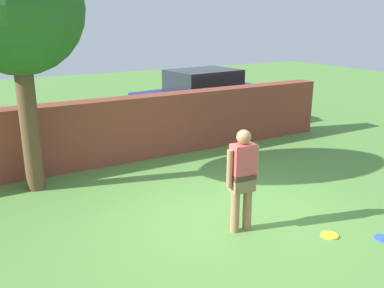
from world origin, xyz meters
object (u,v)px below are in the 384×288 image
Objects in this scene: tree at (16,10)px; frisbee_yellow at (330,235)px; person at (242,176)px; car at (203,98)px; frisbee_blue at (383,239)px.

frisbee_yellow is (3.51, -4.18, -3.31)m from tree.
tree is at bearing 131.05° from person.
person is at bearing -122.67° from car.
frisbee_yellow is at bearing 142.51° from frisbee_blue.
car is at bearing 68.45° from person.
car is 16.15× the size of frisbee_yellow.
person reaches higher than frisbee_blue.
person is 6.00× the size of frisbee_yellow.
person is at bearing -53.85° from tree.
car reaches higher than frisbee_yellow.
frisbee_yellow is (-1.94, -6.87, -0.85)m from car.
tree is at bearing -159.98° from car.
car reaches higher than frisbee_blue.
frisbee_yellow is at bearing -111.99° from car.
tree reaches higher than person.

